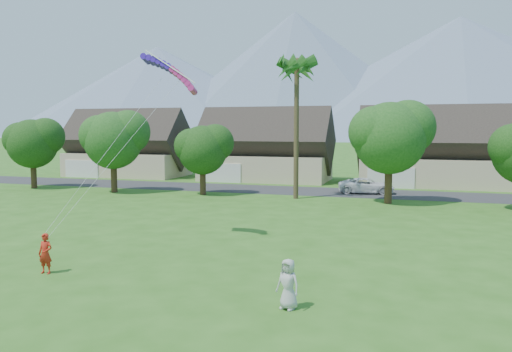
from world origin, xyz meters
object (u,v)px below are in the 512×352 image
at_px(watcher, 288,284).
at_px(parked_car, 366,186).
at_px(parafoil_kite, 172,70).
at_px(kite_flyer, 45,254).

xyz_separation_m(watcher, parked_car, (-0.03, 32.29, -0.15)).
bearing_deg(parked_car, parafoil_kite, 153.09).
height_order(watcher, parked_car, watcher).
bearing_deg(parafoil_kite, kite_flyer, -114.16).
bearing_deg(kite_flyer, parafoil_kite, 67.74).
distance_m(watcher, parked_car, 32.29).
height_order(watcher, parafoil_kite, parafoil_kite).
distance_m(kite_flyer, parked_car, 33.15).
xyz_separation_m(kite_flyer, parafoil_kite, (2.49, 7.41, 8.56)).
relative_size(kite_flyer, parafoil_kite, 0.50).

